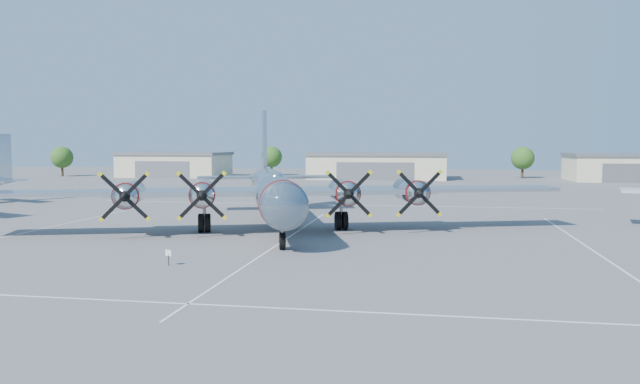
% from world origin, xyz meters
% --- Properties ---
extents(ground, '(260.00, 260.00, 0.00)m').
position_xyz_m(ground, '(0.00, 0.00, 0.00)').
color(ground, '#535355').
rests_on(ground, ground).
extents(parking_lines, '(60.00, 50.08, 0.01)m').
position_xyz_m(parking_lines, '(0.00, -1.75, 0.01)').
color(parking_lines, silver).
rests_on(parking_lines, ground).
extents(hangar_west, '(22.60, 14.60, 5.40)m').
position_xyz_m(hangar_west, '(-45.00, 81.96, 2.71)').
color(hangar_west, beige).
rests_on(hangar_west, ground).
extents(hangar_center, '(28.60, 14.60, 5.40)m').
position_xyz_m(hangar_center, '(0.00, 81.96, 2.71)').
color(hangar_center, beige).
rests_on(hangar_center, ground).
extents(hangar_east, '(20.60, 14.60, 5.40)m').
position_xyz_m(hangar_east, '(48.00, 81.96, 2.71)').
color(hangar_east, beige).
rests_on(hangar_east, ground).
extents(tree_far_west, '(4.80, 4.80, 6.64)m').
position_xyz_m(tree_far_west, '(-70.00, 78.00, 4.22)').
color(tree_far_west, '#382619').
rests_on(tree_far_west, ground).
extents(tree_west, '(4.80, 4.80, 6.64)m').
position_xyz_m(tree_west, '(-25.00, 90.00, 4.22)').
color(tree_west, '#382619').
rests_on(tree_west, ground).
extents(tree_east, '(4.80, 4.80, 6.64)m').
position_xyz_m(tree_east, '(30.00, 88.00, 4.22)').
color(tree_east, '#382619').
rests_on(tree_east, ground).
extents(main_bomber_b29, '(56.90, 46.91, 10.83)m').
position_xyz_m(main_bomber_b29, '(-2.69, 3.96, 0.00)').
color(main_bomber_b29, silver).
rests_on(main_bomber_b29, ground).
extents(info_placard, '(0.47, 0.24, 0.96)m').
position_xyz_m(info_placard, '(-4.61, -13.67, 0.67)').
color(info_placard, black).
rests_on(info_placard, ground).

